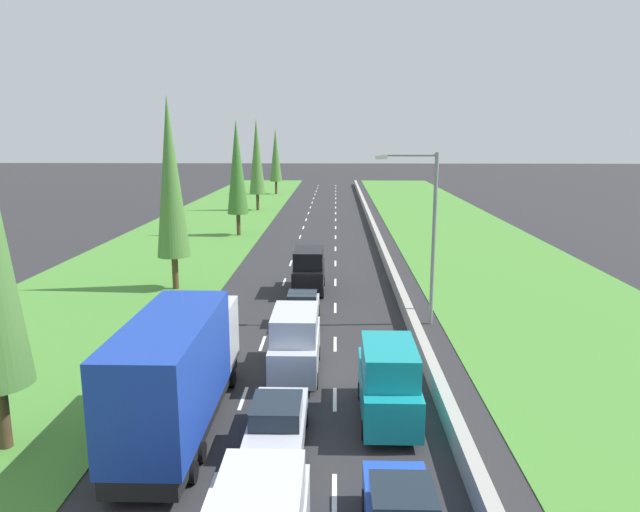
% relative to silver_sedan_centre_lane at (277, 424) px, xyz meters
% --- Properties ---
extents(ground_plane, '(300.00, 300.00, 0.00)m').
position_rel_silver_sedan_centre_lane_xyz_m(ground_plane, '(0.09, 42.52, -0.81)').
color(ground_plane, '#28282B').
rests_on(ground_plane, ground).
extents(grass_verge_left, '(14.00, 140.00, 0.04)m').
position_rel_silver_sedan_centre_lane_xyz_m(grass_verge_left, '(-12.56, 42.52, -0.79)').
color(grass_verge_left, '#478433').
rests_on(grass_verge_left, ground).
extents(grass_verge_right, '(14.00, 140.00, 0.04)m').
position_rel_silver_sedan_centre_lane_xyz_m(grass_verge_right, '(14.44, 42.52, -0.79)').
color(grass_verge_right, '#478433').
rests_on(grass_verge_right, ground).
extents(median_barrier, '(0.44, 120.00, 0.85)m').
position_rel_silver_sedan_centre_lane_xyz_m(median_barrier, '(5.79, 42.52, -0.39)').
color(median_barrier, '#9E9B93').
rests_on(median_barrier, ground).
extents(lane_markings, '(3.64, 116.00, 0.01)m').
position_rel_silver_sedan_centre_lane_xyz_m(lane_markings, '(0.09, 42.52, -0.81)').
color(lane_markings, white).
rests_on(lane_markings, ground).
extents(silver_sedan_centre_lane, '(1.82, 4.50, 1.64)m').
position_rel_silver_sedan_centre_lane_xyz_m(silver_sedan_centre_lane, '(0.00, 0.00, 0.00)').
color(silver_sedan_centre_lane, silver).
rests_on(silver_sedan_centre_lane, ground).
extents(silver_van_centre_lane_third, '(1.96, 4.90, 2.82)m').
position_rel_silver_sedan_centre_lane_xyz_m(silver_van_centre_lane_third, '(0.19, 5.89, 0.59)').
color(silver_van_centre_lane_third, silver).
rests_on(silver_van_centre_lane_third, ground).
extents(silver_hatchback_centre_lane, '(1.74, 3.90, 1.72)m').
position_rel_silver_sedan_centre_lane_xyz_m(silver_hatchback_centre_lane, '(0.09, 12.76, 0.02)').
color(silver_hatchback_centre_lane, silver).
rests_on(silver_hatchback_centre_lane, ground).
extents(black_van_centre_lane, '(1.96, 4.90, 2.82)m').
position_rel_silver_sedan_centre_lane_xyz_m(black_van_centre_lane, '(0.15, 19.05, 0.59)').
color(black_van_centre_lane, black).
rests_on(black_van_centre_lane, ground).
extents(blue_box_truck_left_lane, '(2.46, 9.40, 4.18)m').
position_rel_silver_sedan_centre_lane_xyz_m(blue_box_truck_left_lane, '(-3.38, 1.07, 1.37)').
color(blue_box_truck_left_lane, black).
rests_on(blue_box_truck_left_lane, ground).
extents(teal_van_right_lane, '(1.96, 4.90, 2.82)m').
position_rel_silver_sedan_centre_lane_xyz_m(teal_van_right_lane, '(3.70, 2.02, 0.59)').
color(teal_van_right_lane, teal).
rests_on(teal_van_right_lane, ground).
extents(poplar_tree_second, '(2.11, 2.11, 12.32)m').
position_rel_silver_sedan_centre_lane_xyz_m(poplar_tree_second, '(-8.55, 19.50, 6.40)').
color(poplar_tree_second, '#4C3823').
rests_on(poplar_tree_second, ground).
extents(poplar_tree_third, '(2.08, 2.08, 11.36)m').
position_rel_silver_sedan_centre_lane_xyz_m(poplar_tree_third, '(-7.85, 40.35, 5.92)').
color(poplar_tree_third, '#4C3823').
rests_on(poplar_tree_third, ground).
extents(poplar_tree_fourth, '(2.10, 2.10, 11.99)m').
position_rel_silver_sedan_centre_lane_xyz_m(poplar_tree_fourth, '(-8.55, 60.21, 6.23)').
color(poplar_tree_fourth, '#4C3823').
rests_on(poplar_tree_fourth, ground).
extents(poplar_tree_fifth, '(2.07, 2.07, 10.91)m').
position_rel_silver_sedan_centre_lane_xyz_m(poplar_tree_fifth, '(-8.28, 81.99, 5.69)').
color(poplar_tree_fifth, '#4C3823').
rests_on(poplar_tree_fifth, ground).
extents(street_light_mast, '(3.20, 0.28, 9.00)m').
position_rel_silver_sedan_centre_lane_xyz_m(street_light_mast, '(6.56, 12.76, 4.42)').
color(street_light_mast, gray).
rests_on(street_light_mast, ground).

